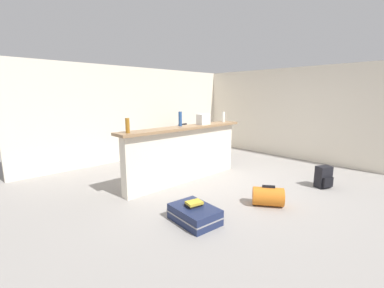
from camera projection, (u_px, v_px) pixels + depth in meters
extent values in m
cube|color=gray|center=(223.00, 183.00, 5.33)|extent=(13.00, 13.00, 0.05)
cube|color=silver|center=(141.00, 113.00, 7.26)|extent=(6.60, 0.10, 2.50)
cube|color=silver|center=(285.00, 113.00, 7.36)|extent=(0.10, 6.00, 2.50)
cube|color=silver|center=(185.00, 155.00, 5.27)|extent=(2.80, 0.20, 1.09)
cube|color=#93704C|center=(185.00, 128.00, 5.17)|extent=(2.96, 0.40, 0.05)
cylinder|color=#9E661E|center=(127.00, 126.00, 4.25)|extent=(0.07, 0.07, 0.25)
cylinder|color=#284C89|center=(180.00, 119.00, 5.17)|extent=(0.07, 0.07, 0.29)
cylinder|color=silver|center=(223.00, 117.00, 6.01)|extent=(0.07, 0.07, 0.23)
cube|color=silver|center=(203.00, 119.00, 5.49)|extent=(0.26, 0.18, 0.22)
cube|color=brown|center=(190.00, 133.00, 7.24)|extent=(1.10, 0.80, 0.04)
cylinder|color=brown|center=(186.00, 150.00, 6.74)|extent=(0.06, 0.06, 0.70)
cylinder|color=brown|center=(211.00, 145.00, 7.40)|extent=(0.06, 0.06, 0.70)
cylinder|color=brown|center=(169.00, 146.00, 7.22)|extent=(0.06, 0.06, 0.70)
cylinder|color=brown|center=(194.00, 142.00, 7.89)|extent=(0.06, 0.06, 0.70)
cube|color=black|center=(205.00, 146.00, 6.81)|extent=(0.46, 0.46, 0.04)
cube|color=black|center=(201.00, 136.00, 6.90)|extent=(0.40, 0.10, 0.48)
cylinder|color=black|center=(204.00, 156.00, 6.63)|extent=(0.04, 0.04, 0.41)
cylinder|color=black|center=(214.00, 155.00, 6.80)|extent=(0.04, 0.04, 0.41)
cylinder|color=black|center=(197.00, 154.00, 6.89)|extent=(0.04, 0.04, 0.41)
cylinder|color=black|center=(206.00, 153.00, 7.07)|extent=(0.04, 0.04, 0.41)
cube|color=black|center=(178.00, 140.00, 7.74)|extent=(0.49, 0.49, 0.04)
cube|color=black|center=(183.00, 132.00, 7.60)|extent=(0.40, 0.13, 0.48)
cylinder|color=black|center=(177.00, 146.00, 8.00)|extent=(0.04, 0.04, 0.41)
cylinder|color=black|center=(170.00, 148.00, 7.74)|extent=(0.04, 0.04, 0.41)
cylinder|color=black|center=(185.00, 147.00, 7.84)|extent=(0.04, 0.04, 0.41)
cylinder|color=black|center=(179.00, 149.00, 7.57)|extent=(0.04, 0.04, 0.41)
cube|color=#1E284C|center=(195.00, 214.00, 3.63)|extent=(0.54, 0.72, 0.22)
cube|color=gray|center=(195.00, 214.00, 3.63)|extent=(0.55, 0.73, 0.02)
cube|color=#2D2D33|center=(178.00, 205.00, 3.94)|extent=(0.19, 0.15, 0.02)
cylinder|color=orange|center=(268.00, 197.00, 4.16)|extent=(0.53, 0.56, 0.30)
cube|color=black|center=(269.00, 187.00, 4.13)|extent=(0.14, 0.18, 0.04)
cube|color=black|center=(323.00, 177.00, 4.97)|extent=(0.33, 0.28, 0.42)
cube|color=black|center=(328.00, 182.00, 4.88)|extent=(0.23, 0.14, 0.19)
cube|color=black|center=(316.00, 177.00, 5.04)|extent=(0.04, 0.04, 0.36)
cube|color=black|center=(322.00, 176.00, 5.09)|extent=(0.04, 0.04, 0.36)
cube|color=black|center=(194.00, 204.00, 3.65)|extent=(0.24, 0.19, 0.04)
cube|color=gold|center=(194.00, 203.00, 3.62)|extent=(0.25, 0.20, 0.04)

